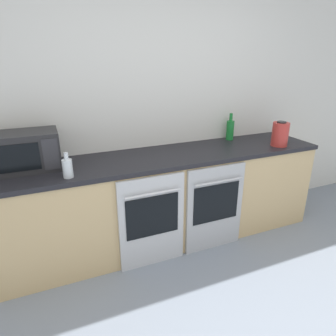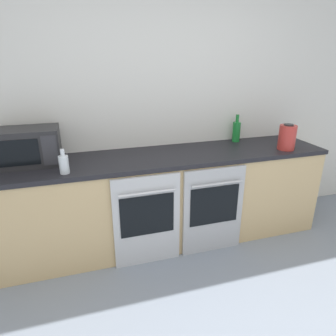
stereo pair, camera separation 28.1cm
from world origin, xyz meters
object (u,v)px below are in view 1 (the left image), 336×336
at_px(bottle_clear, 68,168).
at_px(oven_left, 152,222).
at_px(bottle_green, 230,129).
at_px(microwave, 25,151).
at_px(kettle, 280,134).
at_px(oven_right, 215,208).

bearing_deg(bottle_clear, oven_left, -10.62).
distance_m(oven_left, bottle_green, 1.36).
distance_m(microwave, kettle, 2.35).
bearing_deg(kettle, oven_left, -173.69).
bearing_deg(bottle_green, microwave, -176.19).
bearing_deg(kettle, microwave, 173.71).
height_order(bottle_clear, bottle_green, bottle_green).
bearing_deg(microwave, bottle_green, 3.81).
bearing_deg(bottle_clear, bottle_green, 14.15).
bearing_deg(oven_right, kettle, 10.99).
bearing_deg(oven_left, bottle_green, 26.46).
distance_m(microwave, bottle_green, 2.01).
bearing_deg(oven_left, microwave, 155.26).
xyz_separation_m(oven_left, oven_right, (0.62, 0.00, 0.00)).
relative_size(microwave, bottle_green, 1.81).
bearing_deg(bottle_clear, oven_right, -5.35).
bearing_deg(oven_right, microwave, 164.70).
xyz_separation_m(oven_left, bottle_clear, (-0.62, 0.12, 0.54)).
xyz_separation_m(microwave, kettle, (2.34, -0.26, -0.03)).
bearing_deg(bottle_green, bottle_clear, -165.85).
height_order(microwave, kettle, microwave).
bearing_deg(bottle_green, kettle, -49.87).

